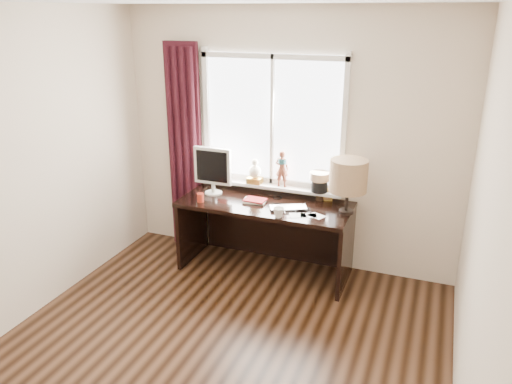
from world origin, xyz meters
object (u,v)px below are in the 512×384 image
at_px(desk, 268,222).
at_px(table_lamp, 348,176).
at_px(red_cup, 200,198).
at_px(monitor, 213,168).
at_px(mug, 279,212).
at_px(laptop, 289,208).

distance_m(desk, table_lamp, 1.01).
bearing_deg(red_cup, monitor, 86.33).
bearing_deg(red_cup, mug, -6.46).
distance_m(mug, red_cup, 0.85).
bearing_deg(laptop, monitor, 145.57).
bearing_deg(monitor, laptop, -8.77).
xyz_separation_m(mug, monitor, (-0.83, 0.35, 0.23)).
bearing_deg(mug, red_cup, 173.54).
relative_size(mug, monitor, 0.20).
xyz_separation_m(desk, monitor, (-0.59, -0.04, 0.52)).
bearing_deg(laptop, mug, -122.67).
height_order(laptop, mug, mug).
distance_m(monitor, table_lamp, 1.39).
bearing_deg(mug, monitor, 156.91).
height_order(desk, table_lamp, table_lamp).
bearing_deg(laptop, desk, 121.23).
relative_size(mug, table_lamp, 0.19).
distance_m(red_cup, desk, 0.74).
bearing_deg(table_lamp, laptop, -169.00).
bearing_deg(laptop, table_lamp, -14.66).
height_order(red_cup, table_lamp, table_lamp).
xyz_separation_m(laptop, desk, (-0.27, 0.17, -0.26)).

